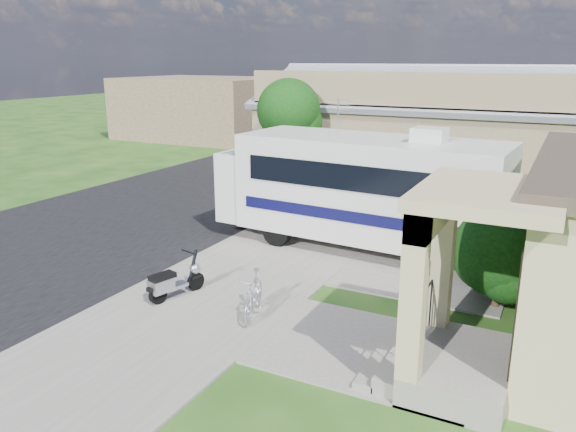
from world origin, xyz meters
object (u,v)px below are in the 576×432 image
at_px(bicycle, 254,297).
at_px(pickup_truck, 280,158).
at_px(van, 335,138).
at_px(garden_hose, 411,341).
at_px(shrub, 505,247).
at_px(scooter, 173,282).
at_px(motorhome, 360,187).

bearing_deg(bicycle, pickup_truck, 97.79).
height_order(van, garden_hose, van).
bearing_deg(van, shrub, -57.20).
bearing_deg(garden_hose, pickup_truck, 126.81).
xyz_separation_m(shrub, scooter, (-6.59, -2.96, -0.95)).
relative_size(motorhome, van, 1.38).
distance_m(scooter, pickup_truck, 14.01).
distance_m(shrub, van, 20.91).
distance_m(motorhome, pickup_truck, 10.48).
relative_size(motorhome, shrub, 3.04).
distance_m(motorhome, van, 16.81).
distance_m(scooter, van, 21.11).
bearing_deg(garden_hose, bicycle, -174.12).
relative_size(shrub, van, 0.45).
bearing_deg(shrub, scooter, -155.81).
height_order(scooter, bicycle, scooter).
xyz_separation_m(motorhome, shrub, (4.17, -2.40, -0.40)).
bearing_deg(bicycle, motorhome, 68.06).
bearing_deg(pickup_truck, scooter, 117.91).
xyz_separation_m(motorhome, garden_hose, (2.91, -4.96, -1.72)).
bearing_deg(motorhome, garden_hose, -55.90).
bearing_deg(shrub, pickup_truck, 136.53).
bearing_deg(pickup_truck, bicycle, 125.63).
height_order(motorhome, van, motorhome).
bearing_deg(motorhome, bicycle, -90.28).
relative_size(scooter, bicycle, 0.96).
height_order(motorhome, shrub, motorhome).
relative_size(pickup_truck, garden_hose, 16.64).
xyz_separation_m(shrub, garden_hose, (-1.26, -2.55, -1.32)).
bearing_deg(pickup_truck, motorhome, 140.23).
xyz_separation_m(shrub, van, (-11.22, 17.64, -0.52)).
relative_size(bicycle, garden_hose, 4.36).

